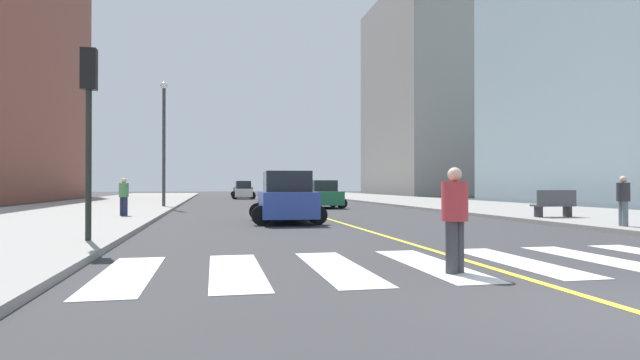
{
  "coord_description": "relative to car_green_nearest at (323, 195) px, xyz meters",
  "views": [
    {
      "loc": [
        -4.88,
        -5.11,
        1.5
      ],
      "look_at": [
        3.21,
        34.43,
        1.85
      ],
      "focal_mm": 29.19,
      "sensor_mm": 36.0,
      "label": 1
    }
  ],
  "objects": [
    {
      "name": "lane_divider_paint",
      "position": [
        -2.04,
        12.41,
        -0.82
      ],
      "size": [
        0.16,
        80.0,
        0.01
      ],
      "primitive_type": "cube",
      "color": "yellow",
      "rests_on": "ground"
    },
    {
      "name": "parking_garage_concrete",
      "position": [
        26.5,
        40.2,
        13.96
      ],
      "size": [
        18.0,
        24.0,
        29.58
      ],
      "primitive_type": "cube",
      "color": "gray",
      "rests_on": "ground"
    },
    {
      "name": "crosswalk_paint",
      "position": [
        -2.04,
        -23.59,
        -0.82
      ],
      "size": [
        13.5,
        4.0,
        0.01
      ],
      "color": "silver",
      "rests_on": "ground"
    },
    {
      "name": "sidewalk_kerb_west",
      "position": [
        -14.24,
        -7.59,
        -0.75
      ],
      "size": [
        10.0,
        120.0,
        0.15
      ],
      "primitive_type": "cube",
      "color": "gray",
      "rests_on": "ground"
    },
    {
      "name": "traffic_light_far_corner",
      "position": [
        -9.89,
        -19.28,
        2.59
      ],
      "size": [
        0.36,
        0.41,
        4.65
      ],
      "color": "black",
      "rests_on": "sidewalk_kerb_west"
    },
    {
      "name": "sidewalk_kerb_east",
      "position": [
        10.16,
        -7.59,
        -0.75
      ],
      "size": [
        10.0,
        120.0,
        0.15
      ],
      "primitive_type": "cube",
      "color": "gray",
      "rests_on": "ground"
    },
    {
      "name": "car_white_second",
      "position": [
        -3.87,
        21.97,
        -0.0
      ],
      "size": [
        2.58,
        4.03,
        1.77
      ],
      "rotation": [
        0.0,
        0.0,
        -0.04
      ],
      "color": "silver",
      "rests_on": "ground"
    },
    {
      "name": "pedestrian_waiting_east",
      "position": [
        6.1,
        -18.18,
        0.22
      ],
      "size": [
        0.4,
        0.4,
        1.63
      ],
      "rotation": [
        0.0,
        0.0,
        4.57
      ],
      "color": "slate",
      "rests_on": "sidewalk_kerb_east"
    },
    {
      "name": "car_black_third",
      "position": [
        -3.55,
        29.41,
        0.07
      ],
      "size": [
        2.77,
        4.36,
        1.92
      ],
      "rotation": [
        0.0,
        0.0,
        0.03
      ],
      "color": "black",
      "rests_on": "ground"
    },
    {
      "name": "street_lamp",
      "position": [
        -9.98,
        1.02,
        3.88
      ],
      "size": [
        0.44,
        0.44,
        7.77
      ],
      "color": "#38383D",
      "rests_on": "sidewalk_kerb_west"
    },
    {
      "name": "car_green_nearest",
      "position": [
        0.0,
        0.0,
        0.0
      ],
      "size": [
        2.48,
        3.97,
        1.77
      ],
      "rotation": [
        0.0,
        0.0,
        3.15
      ],
      "color": "#236B42",
      "rests_on": "ground"
    },
    {
      "name": "pedestrian_crossing",
      "position": [
        -2.93,
        -24.57,
        0.16
      ],
      "size": [
        0.44,
        0.44,
        1.79
      ],
      "rotation": [
        0.0,
        0.0,
        3.65
      ],
      "color": "#38383D",
      "rests_on": "ground"
    },
    {
      "name": "car_blue_fourth",
      "position": [
        -4.12,
        -12.36,
        0.11
      ],
      "size": [
        2.92,
        4.58,
        2.02
      ],
      "rotation": [
        0.0,
        0.0,
        -0.04
      ],
      "color": "#2D479E",
      "rests_on": "ground"
    },
    {
      "name": "pedestrian_walking_west",
      "position": [
        -10.75,
        -8.91,
        0.22
      ],
      "size": [
        0.4,
        0.4,
        1.63
      ],
      "rotation": [
        0.0,
        0.0,
        5.81
      ],
      "color": "#232847",
      "rests_on": "sidewalk_kerb_west"
    },
    {
      "name": "park_bench",
      "position": [
        6.95,
        -13.51,
        -0.14
      ],
      "size": [
        1.8,
        0.57,
        1.12
      ],
      "rotation": [
        0.0,
        0.0,
        1.56
      ],
      "color": "#47474C",
      "rests_on": "sidewalk_kerb_east"
    }
  ]
}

